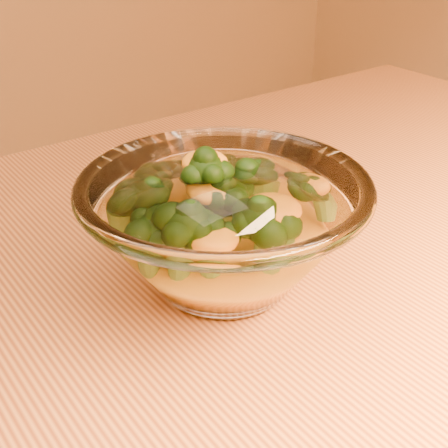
% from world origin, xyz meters
% --- Properties ---
extents(table, '(1.20, 0.80, 0.75)m').
position_xyz_m(table, '(0.00, 0.00, 0.65)').
color(table, '#B67336').
rests_on(table, ground).
extents(glass_bowl, '(0.21, 0.21, 0.09)m').
position_xyz_m(glass_bowl, '(0.01, 0.05, 0.80)').
color(glass_bowl, white).
rests_on(glass_bowl, table).
extents(cheese_sauce, '(0.11, 0.11, 0.03)m').
position_xyz_m(cheese_sauce, '(0.01, 0.05, 0.78)').
color(cheese_sauce, '#FFAF15').
rests_on(cheese_sauce, glass_bowl).
extents(broccoli_heap, '(0.14, 0.15, 0.08)m').
position_xyz_m(broccoli_heap, '(0.00, 0.06, 0.81)').
color(broccoli_heap, black).
rests_on(broccoli_heap, cheese_sauce).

